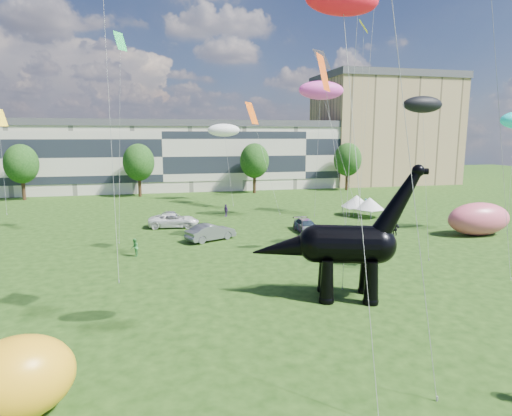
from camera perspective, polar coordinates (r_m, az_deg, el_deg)
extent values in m
plane|color=#16330C|center=(25.67, 9.30, -13.84)|extent=(220.00, 220.00, 0.00)
cube|color=beige|center=(83.81, -12.42, 6.51)|extent=(78.00, 11.00, 12.00)
cube|color=tan|center=(99.70, 16.63, 9.66)|extent=(28.00, 18.00, 22.00)
cylinder|color=#382314|center=(78.00, -28.57, 2.11)|extent=(0.56, 0.56, 3.20)
ellipsoid|color=#14380F|center=(77.63, -28.85, 5.56)|extent=(5.20, 5.20, 6.24)
cylinder|color=#382314|center=(75.24, -15.24, 2.71)|extent=(0.56, 0.56, 3.20)
ellipsoid|color=#14380F|center=(74.85, -15.40, 6.30)|extent=(5.20, 5.20, 6.24)
cylinder|color=#382314|center=(77.13, -0.21, 3.20)|extent=(0.56, 0.56, 3.20)
ellipsoid|color=#14380F|center=(76.76, -0.21, 6.71)|extent=(5.20, 5.20, 6.24)
cylinder|color=#382314|center=(83.03, 12.01, 3.45)|extent=(0.56, 0.56, 3.20)
ellipsoid|color=#14380F|center=(82.68, 12.12, 6.70)|extent=(5.20, 5.20, 6.24)
cone|color=black|center=(26.91, 9.45, -9.66)|extent=(1.16, 1.16, 2.67)
sphere|color=black|center=(27.32, 9.38, -12.00)|extent=(0.98, 0.98, 0.98)
cone|color=black|center=(28.76, 9.15, -8.38)|extent=(1.16, 1.16, 2.67)
sphere|color=black|center=(29.15, 9.09, -10.58)|extent=(0.98, 0.98, 0.98)
cone|color=black|center=(27.25, 15.14, -9.62)|extent=(1.16, 1.16, 2.67)
sphere|color=black|center=(27.66, 15.03, -11.93)|extent=(0.98, 0.98, 0.98)
cone|color=black|center=(29.09, 14.46, -8.37)|extent=(1.16, 1.16, 2.67)
sphere|color=black|center=(29.46, 14.37, -10.55)|extent=(0.98, 0.98, 0.98)
cylinder|color=black|center=(27.36, 12.03, -4.75)|extent=(4.31, 3.46, 2.41)
sphere|color=black|center=(27.19, 8.10, -4.72)|extent=(2.41, 2.41, 2.41)
sphere|color=black|center=(27.66, 15.89, -4.75)|extent=(2.32, 2.32, 2.32)
cone|color=black|center=(27.38, 18.37, 0.50)|extent=(3.61, 2.32, 4.72)
sphere|color=black|center=(27.43, 20.81, 4.68)|extent=(0.75, 0.75, 0.75)
cylinder|color=black|center=(27.50, 21.35, 4.57)|extent=(0.72, 0.57, 0.39)
cone|color=black|center=(27.23, 4.20, -5.28)|extent=(5.06, 3.25, 2.62)
imported|color=silver|center=(50.57, -11.28, -1.29)|extent=(2.33, 4.73, 1.55)
imported|color=slate|center=(42.26, -6.06, -3.22)|extent=(5.27, 3.80, 1.65)
imported|color=white|center=(48.97, -10.91, -1.64)|extent=(5.81, 3.14, 1.55)
imported|color=#595960|center=(45.94, 6.73, -2.40)|extent=(1.92, 4.65, 1.34)
cube|color=white|center=(55.69, 14.87, -0.15)|extent=(3.80, 3.80, 0.12)
cone|color=white|center=(55.57, 14.90, 0.63)|extent=(4.81, 4.81, 1.44)
cylinder|color=#999999|center=(53.93, 15.09, -1.04)|extent=(0.06, 0.06, 1.06)
cylinder|color=#999999|center=(56.05, 16.77, -0.72)|extent=(0.06, 0.06, 1.06)
cylinder|color=#999999|center=(55.58, 12.90, -0.64)|extent=(0.06, 0.06, 1.06)
cylinder|color=#999999|center=(57.64, 14.62, -0.35)|extent=(0.06, 0.06, 1.06)
cube|color=silver|center=(56.70, 13.22, 0.13)|extent=(3.35, 3.35, 0.12)
cone|color=silver|center=(56.58, 13.26, 0.93)|extent=(4.24, 4.24, 1.50)
cylinder|color=#999999|center=(55.04, 12.30, -0.69)|extent=(0.06, 0.06, 1.10)
cylinder|color=#999999|center=(55.98, 15.02, -0.63)|extent=(0.06, 0.06, 1.10)
cylinder|color=#999999|center=(57.66, 11.44, -0.20)|extent=(0.06, 0.06, 1.10)
cylinder|color=#999999|center=(58.56, 14.05, -0.15)|extent=(0.06, 0.06, 1.10)
ellipsoid|color=#E1576F|center=(49.71, 27.57, -1.30)|extent=(6.93, 3.63, 3.41)
ellipsoid|color=#FFB01A|center=(18.66, -29.16, -19.23)|extent=(4.76, 4.21, 3.05)
imported|color=teal|center=(60.08, 14.39, 0.40)|extent=(0.70, 0.77, 1.77)
imported|color=#378A40|center=(37.93, -15.87, -5.09)|extent=(0.62, 0.78, 1.56)
imported|color=#27608F|center=(37.30, 11.83, -5.16)|extent=(0.69, 0.60, 1.58)
imported|color=black|center=(46.61, 18.01, -2.40)|extent=(0.80, 1.66, 1.72)
imported|color=olive|center=(41.33, 11.69, -3.72)|extent=(0.89, 1.16, 1.58)
imported|color=#5A367B|center=(54.71, -4.05, -0.31)|extent=(0.70, 0.99, 1.57)
ellipsoid|color=red|center=(19.08, 11.43, 25.56)|extent=(2.77, 3.35, 1.20)
plane|color=#F9FF15|center=(69.33, 14.14, 22.43)|extent=(2.08, 2.49, 1.79)
ellipsoid|color=silver|center=(67.06, -4.31, 10.31)|extent=(4.52, 5.44, 1.95)
plane|color=green|center=(45.03, -17.65, 20.43)|extent=(1.48, 1.74, 1.71)
plane|color=black|center=(57.68, 8.79, 18.99)|extent=(3.27, 2.61, 2.54)
plane|color=#E14B0F|center=(39.61, 8.99, 17.40)|extent=(2.53, 3.03, 3.13)
plane|color=#DF520B|center=(61.84, -0.56, 12.53)|extent=(2.81, 3.29, 3.07)
ellipsoid|color=#D23A9F|center=(52.30, 8.69, 15.25)|extent=(5.93, 5.21, 2.15)
ellipsoid|color=black|center=(39.31, 21.33, 12.74)|extent=(3.53, 3.78, 1.40)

